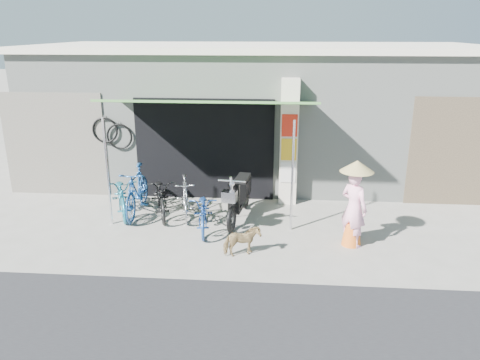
# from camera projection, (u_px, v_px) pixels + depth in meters

# --- Properties ---
(ground) EXTENTS (80.00, 80.00, 0.00)m
(ground) POSITION_uv_depth(u_px,v_px,m) (246.00, 243.00, 9.32)
(ground) COLOR gray
(ground) RESTS_ON ground
(bicycle_shop) EXTENTS (12.30, 5.30, 3.66)m
(bicycle_shop) POSITION_uv_depth(u_px,v_px,m) (258.00, 110.00, 13.58)
(bicycle_shop) COLOR #959B93
(bicycle_shop) RESTS_ON ground
(shop_pillar) EXTENTS (0.42, 0.44, 3.00)m
(shop_pillar) POSITION_uv_depth(u_px,v_px,m) (289.00, 142.00, 11.11)
(shop_pillar) COLOR beige
(shop_pillar) RESTS_ON ground
(awning) EXTENTS (4.60, 1.88, 2.72)m
(awning) POSITION_uv_depth(u_px,v_px,m) (210.00, 104.00, 10.15)
(awning) COLOR #3D7133
(awning) RESTS_ON ground
(neighbour_right) EXTENTS (2.60, 0.06, 2.60)m
(neighbour_right) POSITION_uv_depth(u_px,v_px,m) (465.00, 152.00, 10.99)
(neighbour_right) COLOR brown
(neighbour_right) RESTS_ON ground
(neighbour_left) EXTENTS (2.60, 0.06, 2.60)m
(neighbour_left) POSITION_uv_depth(u_px,v_px,m) (55.00, 145.00, 11.75)
(neighbour_left) COLOR #6B665B
(neighbour_left) RESTS_ON ground
(bike_teal) EXTENTS (1.23, 1.86, 0.92)m
(bike_teal) POSITION_uv_depth(u_px,v_px,m) (122.00, 195.00, 10.65)
(bike_teal) COLOR #1A6275
(bike_teal) RESTS_ON ground
(bike_blue) EXTENTS (0.59, 1.88, 1.12)m
(bike_blue) POSITION_uv_depth(u_px,v_px,m) (137.00, 191.00, 10.64)
(bike_blue) COLOR #1D4B88
(bike_blue) RESTS_ON ground
(bike_black) EXTENTS (1.15, 1.88, 0.93)m
(bike_black) POSITION_uv_depth(u_px,v_px,m) (161.00, 195.00, 10.61)
(bike_black) COLOR black
(bike_black) RESTS_ON ground
(bike_silver) EXTENTS (0.73, 1.57, 0.91)m
(bike_silver) POSITION_uv_depth(u_px,v_px,m) (185.00, 197.00, 10.54)
(bike_silver) COLOR #A9A8AD
(bike_silver) RESTS_ON ground
(bike_navy) EXTENTS (0.77, 1.66, 0.84)m
(bike_navy) POSITION_uv_depth(u_px,v_px,m) (204.00, 211.00, 9.83)
(bike_navy) COLOR navy
(bike_navy) RESTS_ON ground
(street_dog) EXTENTS (0.76, 0.55, 0.58)m
(street_dog) POSITION_uv_depth(u_px,v_px,m) (242.00, 241.00, 8.73)
(street_dog) COLOR #A38156
(street_dog) RESTS_ON ground
(moped) EXTENTS (0.62, 2.00, 1.14)m
(moped) POSITION_uv_depth(u_px,v_px,m) (239.00, 197.00, 10.39)
(moped) COLOR black
(moped) RESTS_ON ground
(nun) EXTENTS (0.66, 0.66, 1.73)m
(nun) POSITION_uv_depth(u_px,v_px,m) (354.00, 204.00, 9.00)
(nun) COLOR #FFABCB
(nun) RESTS_ON ground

